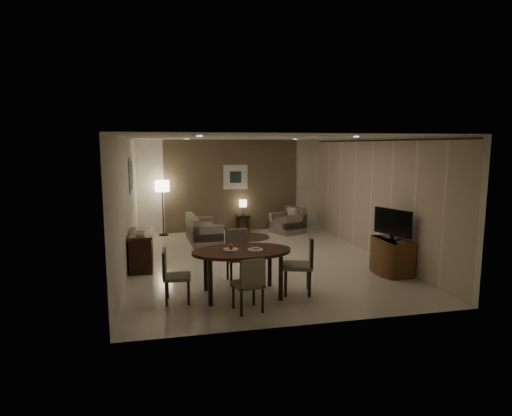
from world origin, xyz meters
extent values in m
cube|color=beige|center=(0.00, 0.00, 0.00)|extent=(5.50, 7.00, 0.00)
cube|color=white|center=(0.00, 0.00, 2.70)|extent=(5.50, 7.00, 0.00)
cube|color=brown|center=(0.00, 3.50, 1.35)|extent=(5.50, 0.00, 2.70)
cube|color=white|center=(-2.75, 0.00, 1.35)|extent=(0.00, 7.00, 2.70)
cube|color=white|center=(2.75, 0.00, 1.35)|extent=(0.00, 7.00, 2.70)
cube|color=brown|center=(0.00, 3.48, 1.35)|extent=(3.96, 0.03, 2.70)
cylinder|color=black|center=(2.68, 0.00, 2.64)|extent=(0.03, 6.80, 0.03)
cube|color=silver|center=(0.10, 3.46, 1.60)|extent=(0.72, 0.03, 0.72)
cube|color=#1D3427|center=(0.10, 3.44, 1.60)|extent=(0.34, 0.01, 0.34)
cube|color=silver|center=(-2.72, 1.20, 1.85)|extent=(0.03, 0.60, 0.80)
cube|color=gray|center=(-2.71, 1.20, 1.85)|extent=(0.01, 0.46, 0.64)
cylinder|color=white|center=(-1.40, -1.80, 2.69)|extent=(0.10, 0.10, 0.01)
cylinder|color=white|center=(1.40, -1.80, 2.69)|extent=(0.10, 0.10, 0.01)
cylinder|color=white|center=(-1.40, 1.80, 2.69)|extent=(0.10, 0.10, 0.01)
cylinder|color=white|center=(1.40, 1.80, 2.69)|extent=(0.10, 0.10, 0.01)
cylinder|color=white|center=(-0.93, -2.05, 0.80)|extent=(0.26, 0.26, 0.02)
cylinder|color=white|center=(-0.53, -2.15, 0.80)|extent=(0.26, 0.26, 0.02)
sphere|color=#B65414|center=(-0.93, -2.05, 0.85)|extent=(0.09, 0.09, 0.09)
cube|color=white|center=(-0.53, -2.15, 0.82)|extent=(0.12, 0.08, 0.03)
cylinder|color=#3C3222|center=(0.28, 2.40, 0.01)|extent=(1.15, 1.15, 0.01)
camera|label=1|loc=(-2.03, -8.99, 2.54)|focal=30.00mm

